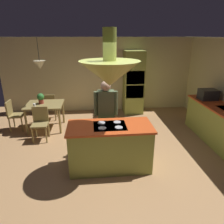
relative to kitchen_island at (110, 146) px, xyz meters
name	(u,v)px	position (x,y,z in m)	size (l,w,h in m)	color
ground	(109,161)	(0.00, 0.20, -0.47)	(8.16, 8.16, 0.00)	#AD7F51
wall_back	(101,75)	(0.00, 3.65, 0.80)	(6.80, 0.10, 2.55)	beige
kitchen_island	(110,146)	(0.00, 0.00, 0.00)	(1.68, 0.80, 0.96)	#939E42
counter_run_right	(219,125)	(2.84, 0.80, 0.00)	(0.73, 2.44, 0.94)	#939E42
oven_tower	(134,83)	(1.10, 3.24, 0.59)	(0.66, 0.62, 2.13)	#939E42
dining_table	(45,107)	(-1.70, 2.10, 0.18)	(1.03, 0.89, 0.76)	olive
person_at_island	(106,112)	(-0.03, 0.67, 0.50)	(0.53, 0.23, 1.69)	tan
range_hood	(110,72)	(0.00, 0.00, 1.52)	(1.10, 1.10, 1.00)	#939E42
pendant_light_over_table	(40,65)	(-1.70, 2.10, 1.39)	(0.32, 0.32, 0.82)	beige
chair_facing_island	(40,121)	(-1.70, 1.43, 0.03)	(0.40, 0.40, 0.87)	olive
chair_by_back_wall	(50,105)	(-1.70, 2.77, 0.03)	(0.40, 0.40, 0.87)	olive
chair_at_corner	(14,113)	(-2.59, 2.10, 0.03)	(0.40, 0.40, 0.87)	olive
potted_plant_on_table	(41,98)	(-1.79, 2.15, 0.45)	(0.20, 0.20, 0.30)	#99382D
cup_on_table	(34,105)	(-1.92, 1.88, 0.33)	(0.07, 0.07, 0.09)	white
microwave_on_counter	(208,94)	(2.84, 1.52, 0.60)	(0.46, 0.36, 0.28)	#232326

